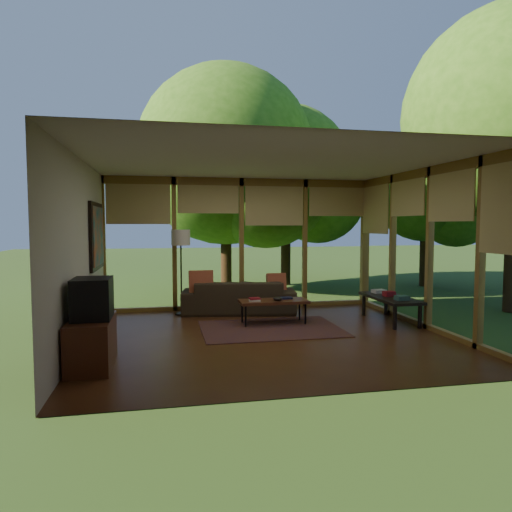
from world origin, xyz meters
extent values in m
plane|color=#572D17|center=(0.00, 0.00, 0.00)|extent=(5.50, 5.50, 0.00)
plane|color=white|center=(0.00, 0.00, 2.70)|extent=(5.50, 5.50, 0.00)
cube|color=beige|center=(-2.75, 0.00, 1.35)|extent=(0.04, 5.00, 2.70)
cube|color=beige|center=(0.00, -2.50, 1.35)|extent=(5.50, 0.04, 2.70)
cube|color=olive|center=(0.00, 2.50, 1.35)|extent=(5.50, 0.12, 2.70)
cube|color=olive|center=(2.75, 0.00, 1.35)|extent=(0.12, 5.00, 2.70)
plane|color=#2E4F1D|center=(8.00, 8.00, -0.01)|extent=(40.00, 40.00, 0.00)
cylinder|color=#322112|center=(0.00, 4.90, 2.25)|extent=(0.28, 0.28, 4.50)
sphere|color=#2D6016|center=(0.00, 4.90, 3.50)|extent=(4.54, 4.54, 4.54)
cylinder|color=#322112|center=(1.89, 6.03, 2.10)|extent=(0.28, 0.28, 4.19)
sphere|color=#2D6016|center=(1.89, 6.03, 3.26)|extent=(3.84, 3.84, 3.84)
cylinder|color=#322112|center=(5.12, 1.03, 2.50)|extent=(0.28, 0.28, 5.00)
sphere|color=#2D6016|center=(5.12, 1.03, 3.89)|extent=(4.18, 4.18, 4.18)
cylinder|color=#322112|center=(5.48, 4.87, 1.82)|extent=(0.28, 0.28, 3.65)
sphere|color=#2D6016|center=(5.48, 4.87, 2.84)|extent=(3.15, 3.15, 3.15)
cube|color=brown|center=(0.16, 0.50, 0.01)|extent=(2.31, 1.64, 0.01)
imported|color=#392C1C|center=(-0.14, 2.00, 0.32)|extent=(2.32, 1.20, 0.65)
cube|color=maroon|center=(-0.89, 1.95, 0.61)|extent=(0.47, 0.25, 0.49)
cube|color=maroon|center=(0.61, 1.95, 0.57)|extent=(0.38, 0.21, 0.40)
cube|color=beige|center=(-0.05, 0.82, 0.44)|extent=(0.22, 0.18, 0.03)
cube|color=maroon|center=(-0.05, 0.82, 0.47)|extent=(0.19, 0.15, 0.03)
cube|color=black|center=(0.55, 0.95, 0.44)|extent=(0.21, 0.16, 0.03)
ellipsoid|color=black|center=(0.35, 0.77, 0.46)|extent=(0.16, 0.16, 0.07)
cube|color=#5B2B19|center=(-2.47, -1.04, 0.30)|extent=(0.50, 1.00, 0.60)
cube|color=black|center=(-2.45, -1.04, 0.85)|extent=(0.45, 0.55, 0.50)
cube|color=#30554B|center=(2.40, 0.24, 0.49)|extent=(0.22, 0.17, 0.08)
cube|color=maroon|center=(2.40, 0.69, 0.50)|extent=(0.21, 0.17, 0.09)
cube|color=beige|center=(2.40, 1.09, 0.49)|extent=(0.26, 0.20, 0.06)
cylinder|color=black|center=(-1.26, 2.04, 0.01)|extent=(0.26, 0.26, 0.03)
cylinder|color=black|center=(-1.26, 2.04, 0.79)|extent=(0.03, 0.03, 1.52)
cylinder|color=beige|center=(-1.26, 2.04, 1.50)|extent=(0.36, 0.36, 0.30)
cube|color=#5B2B19|center=(0.30, 0.87, 0.40)|extent=(1.20, 0.50, 0.05)
cylinder|color=black|center=(-0.23, 0.69, 0.19)|extent=(0.03, 0.03, 0.38)
cylinder|color=black|center=(0.83, 0.69, 0.19)|extent=(0.03, 0.03, 0.38)
cylinder|color=black|center=(-0.23, 1.05, 0.19)|extent=(0.03, 0.03, 0.38)
cylinder|color=black|center=(0.83, 1.05, 0.19)|extent=(0.03, 0.03, 0.38)
cube|color=black|center=(2.40, 0.64, 0.43)|extent=(0.60, 1.40, 0.05)
cube|color=black|center=(2.17, 0.04, 0.20)|extent=(0.05, 0.05, 0.40)
cube|color=black|center=(2.63, 0.04, 0.20)|extent=(0.05, 0.05, 0.40)
cube|color=black|center=(2.17, 1.24, 0.20)|extent=(0.05, 0.05, 0.40)
cube|color=black|center=(2.63, 1.24, 0.20)|extent=(0.05, 0.05, 0.40)
cube|color=black|center=(-2.72, 1.40, 1.55)|extent=(0.05, 1.35, 1.15)
cube|color=#196473|center=(-2.69, 1.40, 1.55)|extent=(0.02, 1.20, 1.00)
camera|label=1|loc=(-1.58, -6.84, 1.76)|focal=32.00mm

